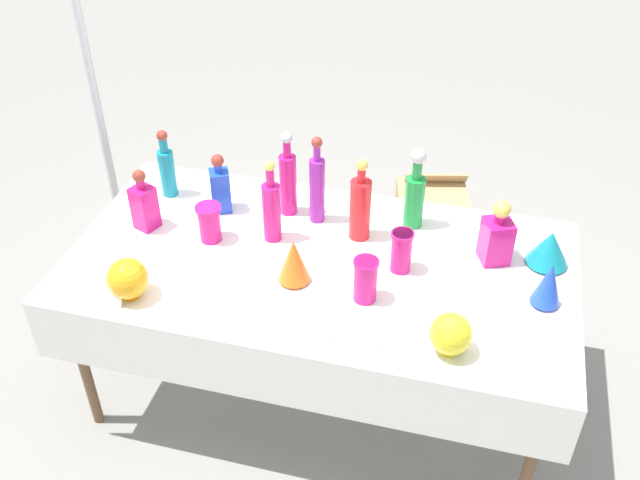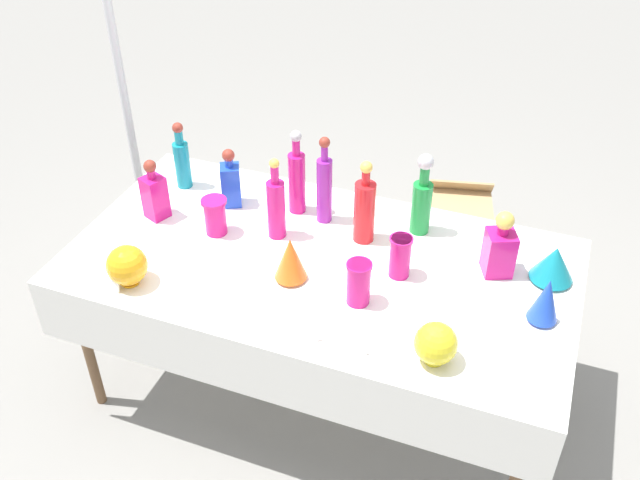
% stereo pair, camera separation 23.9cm
% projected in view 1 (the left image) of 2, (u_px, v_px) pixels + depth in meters
% --- Properties ---
extents(ground_plane, '(40.00, 40.00, 0.00)m').
position_uv_depth(ground_plane, '(320.00, 388.00, 3.29)').
color(ground_plane, gray).
extents(display_table, '(2.00, 1.04, 0.76)m').
position_uv_depth(display_table, '(318.00, 275.00, 2.84)').
color(display_table, white).
rests_on(display_table, ground).
extents(tall_bottle_0, '(0.08, 0.08, 0.37)m').
position_uv_depth(tall_bottle_0, '(415.00, 194.00, 2.93)').
color(tall_bottle_0, '#198C38').
rests_on(tall_bottle_0, display_table).
extents(tall_bottle_1, '(0.09, 0.09, 0.37)m').
position_uv_depth(tall_bottle_1, '(360.00, 206.00, 2.87)').
color(tall_bottle_1, red).
rests_on(tall_bottle_1, display_table).
extents(tall_bottle_2, '(0.07, 0.07, 0.40)m').
position_uv_depth(tall_bottle_2, '(317.00, 186.00, 2.95)').
color(tall_bottle_2, purple).
rests_on(tall_bottle_2, display_table).
extents(tall_bottle_3, '(0.07, 0.07, 0.39)m').
position_uv_depth(tall_bottle_3, '(288.00, 180.00, 3.00)').
color(tall_bottle_3, '#C61972').
rests_on(tall_bottle_3, display_table).
extents(tall_bottle_4, '(0.07, 0.07, 0.32)m').
position_uv_depth(tall_bottle_4, '(167.00, 168.00, 3.13)').
color(tall_bottle_4, teal).
rests_on(tall_bottle_4, display_table).
extents(tall_bottle_5, '(0.07, 0.07, 0.37)m').
position_uv_depth(tall_bottle_5, '(272.00, 209.00, 2.86)').
color(tall_bottle_5, '#C61972').
rests_on(tall_bottle_5, display_table).
extents(square_decanter_0, '(0.14, 0.14, 0.28)m').
position_uv_depth(square_decanter_0, '(497.00, 236.00, 2.77)').
color(square_decanter_0, '#C61972').
rests_on(square_decanter_0, display_table).
extents(square_decanter_1, '(0.11, 0.11, 0.28)m').
position_uv_depth(square_decanter_1, '(144.00, 204.00, 2.94)').
color(square_decanter_1, '#C61972').
rests_on(square_decanter_1, display_table).
extents(square_decanter_2, '(0.11, 0.11, 0.27)m').
position_uv_depth(square_decanter_2, '(220.00, 187.00, 3.05)').
color(square_decanter_2, blue).
rests_on(square_decanter_2, display_table).
extents(slender_vase_0, '(0.09, 0.09, 0.18)m').
position_uv_depth(slender_vase_0, '(401.00, 250.00, 2.73)').
color(slender_vase_0, '#C61972').
rests_on(slender_vase_0, display_table).
extents(slender_vase_1, '(0.11, 0.11, 0.16)m').
position_uv_depth(slender_vase_1, '(209.00, 222.00, 2.89)').
color(slender_vase_1, '#C61972').
rests_on(slender_vase_1, display_table).
extents(slender_vase_2, '(0.10, 0.10, 0.18)m').
position_uv_depth(slender_vase_2, '(365.00, 279.00, 2.59)').
color(slender_vase_2, '#C61972').
rests_on(slender_vase_2, display_table).
extents(fluted_vase_0, '(0.13, 0.13, 0.19)m').
position_uv_depth(fluted_vase_0, '(294.00, 260.00, 2.67)').
color(fluted_vase_0, orange).
rests_on(fluted_vase_0, display_table).
extents(fluted_vase_1, '(0.16, 0.16, 0.15)m').
position_uv_depth(fluted_vase_1, '(549.00, 248.00, 2.76)').
color(fluted_vase_1, teal).
rests_on(fluted_vase_1, display_table).
extents(fluted_vase_2, '(0.11, 0.11, 0.19)m').
position_uv_depth(fluted_vase_2, '(549.00, 284.00, 2.57)').
color(fluted_vase_2, blue).
rests_on(fluted_vase_2, display_table).
extents(round_bowl_0, '(0.16, 0.16, 0.16)m').
position_uv_depth(round_bowl_0, '(128.00, 279.00, 2.61)').
color(round_bowl_0, orange).
rests_on(round_bowl_0, display_table).
extents(round_bowl_1, '(0.15, 0.15, 0.15)m').
position_uv_depth(round_bowl_1, '(451.00, 334.00, 2.39)').
color(round_bowl_1, yellow).
rests_on(round_bowl_1, display_table).
extents(price_tag_left, '(0.06, 0.02, 0.03)m').
position_uv_depth(price_tag_left, '(374.00, 346.00, 2.43)').
color(price_tag_left, white).
rests_on(price_tag_left, display_table).
extents(price_tag_center, '(0.06, 0.03, 0.05)m').
position_uv_depth(price_tag_center, '(115.00, 301.00, 2.61)').
color(price_tag_center, white).
rests_on(price_tag_center, display_table).
extents(price_tag_right, '(0.05, 0.02, 0.05)m').
position_uv_depth(price_tag_right, '(325.00, 335.00, 2.47)').
color(price_tag_right, white).
rests_on(price_tag_right, display_table).
extents(cardboard_box_behind_left, '(0.46, 0.42, 0.40)m').
position_uv_depth(cardboard_box_behind_left, '(431.00, 216.00, 4.12)').
color(cardboard_box_behind_left, tan).
rests_on(cardboard_box_behind_left, ground).
extents(canopy_pole, '(0.18, 0.18, 2.71)m').
position_uv_depth(canopy_pole, '(92.00, 83.00, 3.38)').
color(canopy_pole, silver).
rests_on(canopy_pole, ground).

